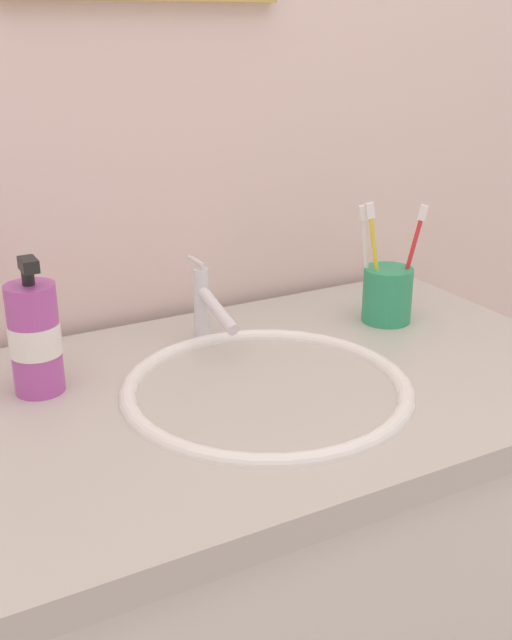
{
  "coord_description": "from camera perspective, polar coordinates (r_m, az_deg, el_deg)",
  "views": [
    {
      "loc": [
        -0.43,
        -0.83,
        1.31
      ],
      "look_at": [
        0.02,
        0.0,
        0.95
      ],
      "focal_mm": 42.76,
      "sensor_mm": 36.0,
      "label": 1
    }
  ],
  "objects": [
    {
      "name": "tiled_wall_back",
      "position": [
        1.24,
        -8.32,
        15.76
      ],
      "size": [
        2.21,
        0.04,
        2.4
      ],
      "primitive_type": "cube",
      "color": "beige",
      "rests_on": "ground"
    },
    {
      "name": "vanity_counter",
      "position": [
        1.28,
        -0.74,
        -22.24
      ],
      "size": [
        1.01,
        0.58,
        0.86
      ],
      "color": "silver",
      "rests_on": "ground"
    },
    {
      "name": "sink_basin",
      "position": [
        1.05,
        0.79,
        -7.34
      ],
      "size": [
        0.39,
        0.39,
        0.12
      ],
      "color": "white",
      "rests_on": "vanity_counter"
    },
    {
      "name": "faucet",
      "position": [
        1.15,
        -3.72,
        1.17
      ],
      "size": [
        0.02,
        0.15,
        0.12
      ],
      "color": "silver",
      "rests_on": "sink_basin"
    },
    {
      "name": "toothbrush_cup",
      "position": [
        1.26,
        9.8,
        1.87
      ],
      "size": [
        0.08,
        0.08,
        0.09
      ],
      "primitive_type": "cylinder",
      "color": "#2D9966",
      "rests_on": "vanity_counter"
    },
    {
      "name": "toothbrush_red",
      "position": [
        1.24,
        11.52,
        4.76
      ],
      "size": [
        0.04,
        0.04,
        0.19
      ],
      "color": "red",
      "rests_on": "toothbrush_cup"
    },
    {
      "name": "toothbrush_yellow",
      "position": [
        1.23,
        8.9,
        4.83
      ],
      "size": [
        0.04,
        0.02,
        0.19
      ],
      "color": "yellow",
      "rests_on": "toothbrush_cup"
    },
    {
      "name": "toothbrush_white",
      "position": [
        1.24,
        8.2,
        4.85
      ],
      "size": [
        0.03,
        0.02,
        0.19
      ],
      "color": "white",
      "rests_on": "toothbrush_cup"
    },
    {
      "name": "soap_dispenser",
      "position": [
        1.03,
        -16.22,
        -1.27
      ],
      "size": [
        0.07,
        0.07,
        0.19
      ],
      "color": "#B24CA5",
      "rests_on": "vanity_counter"
    }
  ]
}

